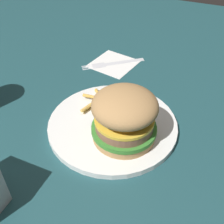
% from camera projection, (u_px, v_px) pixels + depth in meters
% --- Properties ---
extents(ground_plane, '(1.60, 1.60, 0.00)m').
position_uv_depth(ground_plane, '(106.00, 125.00, 0.57)').
color(ground_plane, '#1E474C').
extents(plate, '(0.26, 0.26, 0.01)m').
position_uv_depth(plate, '(112.00, 126.00, 0.56)').
color(plate, white).
rests_on(plate, ground_plane).
extents(sandwich, '(0.12, 0.12, 0.10)m').
position_uv_depth(sandwich, '(124.00, 116.00, 0.49)').
color(sandwich, tan).
rests_on(sandwich, plate).
extents(fries_pile, '(0.07, 0.09, 0.01)m').
position_uv_depth(fries_pile, '(98.00, 104.00, 0.59)').
color(fries_pile, '#E5B251').
rests_on(fries_pile, plate).
extents(napkin, '(0.13, 0.13, 0.00)m').
position_uv_depth(napkin, '(113.00, 64.00, 0.75)').
color(napkin, white).
rests_on(napkin, ground_plane).
extents(fork, '(0.15, 0.12, 0.00)m').
position_uv_depth(fork, '(113.00, 63.00, 0.75)').
color(fork, silver).
rests_on(fork, napkin).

